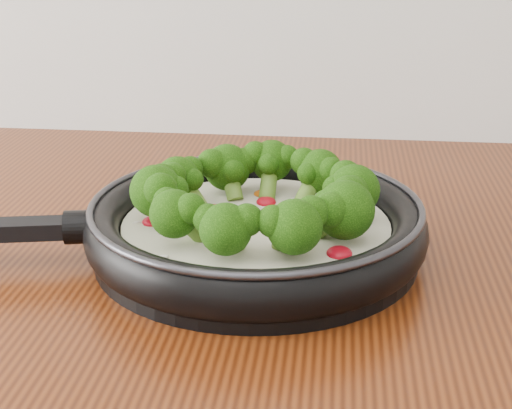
# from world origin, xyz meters

# --- Properties ---
(skillet) EXTENTS (0.52, 0.37, 0.09)m
(skillet) POSITION_xyz_m (0.10, 1.08, 0.93)
(skillet) COLOR black
(skillet) RESTS_ON counter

